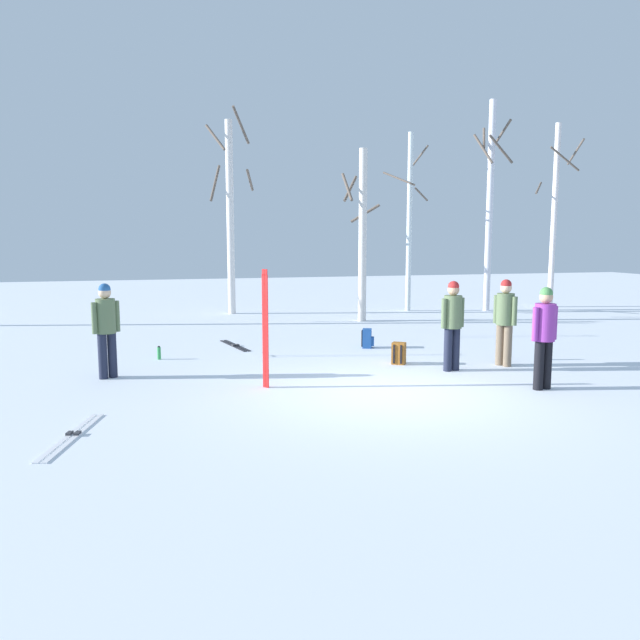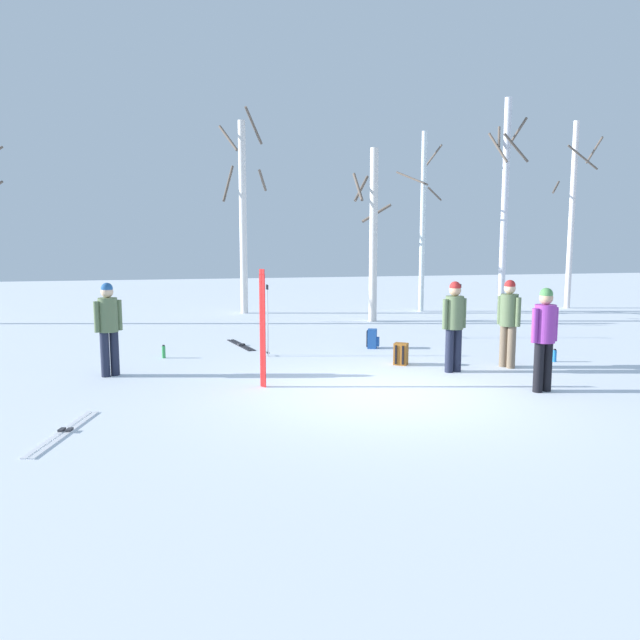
{
  "view_description": "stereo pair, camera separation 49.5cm",
  "coord_description": "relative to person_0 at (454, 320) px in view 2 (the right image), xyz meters",
  "views": [
    {
      "loc": [
        -3.66,
        -9.15,
        2.5
      ],
      "look_at": [
        -0.69,
        1.75,
        1.0
      ],
      "focal_mm": 34.43,
      "sensor_mm": 36.0,
      "label": 1
    },
    {
      "loc": [
        -3.18,
        -9.27,
        2.5
      ],
      "look_at": [
        -0.69,
        1.75,
        1.0
      ],
      "focal_mm": 34.43,
      "sensor_mm": 36.0,
      "label": 2
    }
  ],
  "objects": [
    {
      "name": "ground_plane",
      "position": [
        -1.79,
        -1.28,
        -0.98
      ],
      "size": [
        60.0,
        60.0,
        0.0
      ],
      "primitive_type": "plane",
      "color": "white"
    },
    {
      "name": "person_0",
      "position": [
        0.0,
        0.0,
        0.0
      ],
      "size": [
        0.51,
        0.34,
        1.72
      ],
      "color": "#1E2338",
      "rests_on": "ground_plane"
    },
    {
      "name": "person_1",
      "position": [
        -6.28,
        1.06,
        0.0
      ],
      "size": [
        0.47,
        0.34,
        1.72
      ],
      "color": "#1E2338",
      "rests_on": "ground_plane"
    },
    {
      "name": "person_2",
      "position": [
        1.21,
        0.15,
        0.0
      ],
      "size": [
        0.34,
        0.48,
        1.72
      ],
      "color": "#72604C",
      "rests_on": "ground_plane"
    },
    {
      "name": "person_3",
      "position": [
        0.78,
        -1.73,
        0.0
      ],
      "size": [
        0.51,
        0.34,
        1.72
      ],
      "color": "black",
      "rests_on": "ground_plane"
    },
    {
      "name": "ski_pair_planted_1",
      "position": [
        -3.66,
        -0.4,
        0.02
      ],
      "size": [
        0.09,
        0.12,
        2.0
      ],
      "color": "red",
      "rests_on": "ground_plane"
    },
    {
      "name": "ski_pair_lying_0",
      "position": [
        -6.51,
        -2.32,
        -0.97
      ],
      "size": [
        0.64,
        1.9,
        0.05
      ],
      "color": "white",
      "rests_on": "ground_plane"
    },
    {
      "name": "ski_pair_lying_1",
      "position": [
        -3.64,
        3.8,
        -0.97
      ],
      "size": [
        0.53,
        1.67,
        0.05
      ],
      "color": "black",
      "rests_on": "ground_plane"
    },
    {
      "name": "ski_poles_0",
      "position": [
        -3.2,
        2.35,
        -0.16
      ],
      "size": [
        0.07,
        0.21,
        1.53
      ],
      "color": "#B2B2BC",
      "rests_on": "ground_plane"
    },
    {
      "name": "ski_poles_1",
      "position": [
        1.85,
        3.7,
        -0.24
      ],
      "size": [
        0.07,
        0.26,
        1.38
      ],
      "color": "#B2B2BC",
      "rests_on": "ground_plane"
    },
    {
      "name": "backpack_0",
      "position": [
        -0.72,
        2.76,
        -0.77
      ],
      "size": [
        0.34,
        0.32,
        0.44
      ],
      "color": "#1E4C99",
      "rests_on": "ground_plane"
    },
    {
      "name": "backpack_1",
      "position": [
        -0.73,
        0.84,
        -0.77
      ],
      "size": [
        0.34,
        0.34,
        0.44
      ],
      "color": "#99591E",
      "rests_on": "ground_plane"
    },
    {
      "name": "water_bottle_0",
      "position": [
        -5.38,
        2.6,
        -0.85
      ],
      "size": [
        0.07,
        0.07,
        0.28
      ],
      "color": "green",
      "rests_on": "ground_plane"
    },
    {
      "name": "water_bottle_1",
      "position": [
        2.44,
        0.43,
        -0.85
      ],
      "size": [
        0.08,
        0.08,
        0.27
      ],
      "color": "#1E72BF",
      "rests_on": "ground_plane"
    },
    {
      "name": "birch_tree_1",
      "position": [
        -2.91,
        10.14,
        2.38
      ],
      "size": [
        1.61,
        1.54,
        6.66
      ],
      "color": "silver",
      "rests_on": "ground_plane"
    },
    {
      "name": "birch_tree_2",
      "position": [
        0.69,
        7.26,
        1.69
      ],
      "size": [
        1.27,
        1.15,
        5.17
      ],
      "color": "silver",
      "rests_on": "ground_plane"
    },
    {
      "name": "birch_tree_3",
      "position": [
        3.13,
        9.34,
        2.16
      ],
      "size": [
        1.56,
        1.47,
        6.08
      ],
      "color": "silver",
      "rests_on": "ground_plane"
    },
    {
      "name": "birch_tree_4",
      "position": [
        5.81,
        8.68,
        2.76
      ],
      "size": [
        1.19,
        1.21,
        7.16
      ],
      "color": "silver",
      "rests_on": "ground_plane"
    },
    {
      "name": "birch_tree_5",
      "position": [
        8.72,
        9.11,
        2.45
      ],
      "size": [
        1.71,
        1.69,
        6.61
      ],
      "color": "silver",
      "rests_on": "ground_plane"
    }
  ]
}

